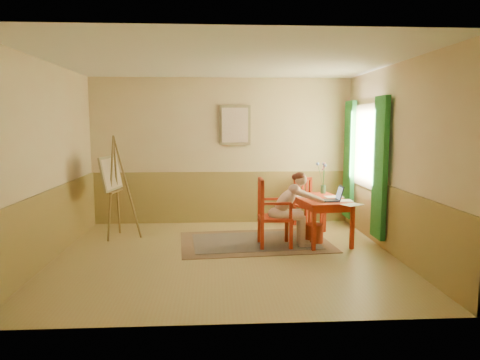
{
  "coord_description": "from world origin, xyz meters",
  "views": [
    {
      "loc": [
        -0.16,
        -6.31,
        1.92
      ],
      "look_at": [
        0.25,
        0.55,
        1.05
      ],
      "focal_mm": 33.06,
      "sensor_mm": 36.0,
      "label": 1
    }
  ],
  "objects": [
    {
      "name": "window",
      "position": [
        2.42,
        1.1,
        1.35
      ],
      "size": [
        0.12,
        2.01,
        2.2
      ],
      "color": "white",
      "rests_on": "room"
    },
    {
      "name": "figure",
      "position": [
        1.03,
        0.42,
        0.65
      ],
      "size": [
        0.87,
        0.38,
        1.19
      ],
      "color": "beige",
      "rests_on": "room"
    },
    {
      "name": "papers",
      "position": [
        1.75,
        0.57,
        0.72
      ],
      "size": [
        0.9,
        1.17,
        0.0
      ],
      "color": "white",
      "rests_on": "table"
    },
    {
      "name": "wall_portrait",
      "position": [
        0.25,
        2.2,
        1.9
      ],
      "size": [
        0.6,
        0.05,
        0.76
      ],
      "color": "#8E7E53",
      "rests_on": "room"
    },
    {
      "name": "laptop",
      "position": [
        1.68,
        0.43,
        0.77
      ],
      "size": [
        0.4,
        0.24,
        0.24
      ],
      "color": "#1E2338",
      "rests_on": "table"
    },
    {
      "name": "rug",
      "position": [
        0.5,
        0.7,
        0.01
      ],
      "size": [
        2.52,
        1.79,
        0.02
      ],
      "color": "#8C7251",
      "rests_on": "room"
    },
    {
      "name": "easel",
      "position": [
        -1.86,
        1.18,
        1.03
      ],
      "size": [
        0.62,
        0.78,
        1.74
      ],
      "color": "olive",
      "rests_on": "room"
    },
    {
      "name": "chair_back",
      "position": [
        1.6,
        1.84,
        0.45
      ],
      "size": [
        0.53,
        0.54,
        0.91
      ],
      "color": "red",
      "rests_on": "room"
    },
    {
      "name": "vase",
      "position": [
        1.74,
        1.22,
        0.97
      ],
      "size": [
        0.2,
        0.29,
        0.55
      ],
      "color": "#3F724C",
      "rests_on": "table"
    },
    {
      "name": "room",
      "position": [
        0.0,
        0.0,
        1.4
      ],
      "size": [
        5.04,
        4.54,
        2.84
      ],
      "color": "#A58D52",
      "rests_on": "ground"
    },
    {
      "name": "wainscot",
      "position": [
        0.0,
        0.8,
        0.5
      ],
      "size": [
        5.0,
        4.5,
        1.0
      ],
      "color": "olive",
      "rests_on": "room"
    },
    {
      "name": "wastebasket",
      "position": [
        1.46,
        0.61,
        0.16
      ],
      "size": [
        0.31,
        0.31,
        0.31
      ],
      "primitive_type": "cylinder",
      "rotation": [
        0.0,
        0.0,
        -0.06
      ],
      "color": "#C34729",
      "rests_on": "room"
    },
    {
      "name": "table",
      "position": [
        1.58,
        0.73,
        0.63
      ],
      "size": [
        0.88,
        1.29,
        0.72
      ],
      "color": "red",
      "rests_on": "room"
    },
    {
      "name": "chair_left",
      "position": [
        0.74,
        0.44,
        0.54
      ],
      "size": [
        0.5,
        0.48,
        1.08
      ],
      "color": "red",
      "rests_on": "room"
    }
  ]
}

